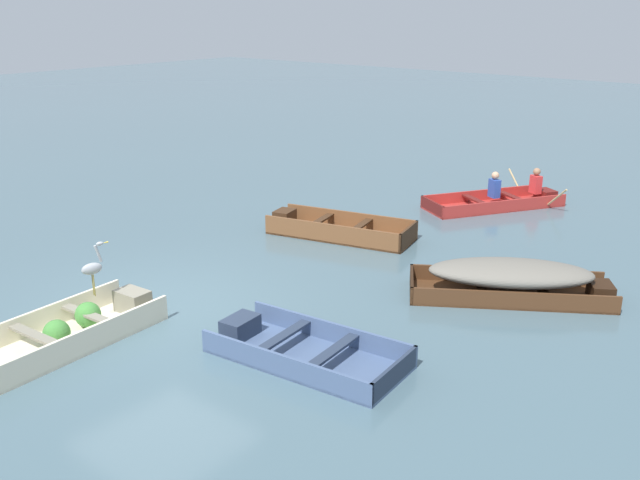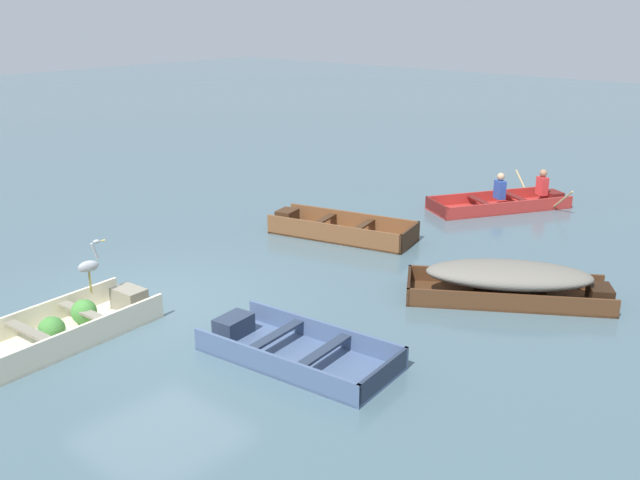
% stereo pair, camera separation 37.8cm
% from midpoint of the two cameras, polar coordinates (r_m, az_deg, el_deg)
% --- Properties ---
extents(ground_plane, '(80.00, 80.00, 0.00)m').
position_cam_midpoint_polar(ground_plane, '(11.96, -13.92, -5.30)').
color(ground_plane, '#47606B').
extents(dinghy_cream_foreground, '(1.37, 2.99, 0.43)m').
position_cam_midpoint_polar(dinghy_cream_foreground, '(11.20, -20.09, -6.72)').
color(dinghy_cream_foreground, beige).
rests_on(dinghy_cream_foreground, ground).
extents(skiff_dark_varnish_near_moored, '(3.40, 2.75, 0.63)m').
position_cam_midpoint_polar(skiff_dark_varnish_near_moored, '(12.28, 14.29, -2.89)').
color(skiff_dark_varnish_near_moored, '#4C2D19').
rests_on(skiff_dark_varnish_near_moored, ground).
extents(skiff_slate_blue_mid_moored, '(2.87, 1.53, 0.33)m').
position_cam_midpoint_polar(skiff_slate_blue_mid_moored, '(10.06, -2.74, -8.77)').
color(skiff_slate_blue_mid_moored, '#475B7F').
rests_on(skiff_slate_blue_mid_moored, ground).
extents(skiff_wooden_brown_far_moored, '(3.22, 1.76, 0.41)m').
position_cam_midpoint_polar(skiff_wooden_brown_far_moored, '(15.11, 0.44, 0.88)').
color(skiff_wooden_brown_far_moored, brown).
rests_on(skiff_wooden_brown_far_moored, ground).
extents(rowboat_red_with_crew, '(2.95, 3.45, 0.88)m').
position_cam_midpoint_polar(rowboat_red_with_crew, '(17.81, 13.68, 3.15)').
color(rowboat_red_with_crew, '#AD2D28').
rests_on(rowboat_red_with_crew, ground).
extents(heron_on_dinghy, '(0.21, 0.46, 0.84)m').
position_cam_midpoint_polar(heron_on_dinghy, '(11.42, -18.64, -2.06)').
color(heron_on_dinghy, olive).
rests_on(heron_on_dinghy, dinghy_cream_foreground).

